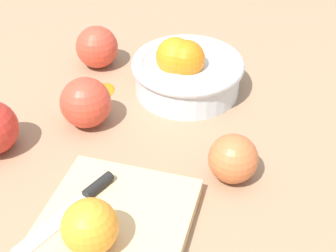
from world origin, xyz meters
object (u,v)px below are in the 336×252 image
bowl (186,71)px  apple_back_right (233,159)px  knife (81,202)px  orange_on_board (90,227)px  apple_front_left (86,103)px  cutting_board (112,230)px  apple_front_left_2 (97,47)px

bowl → apple_back_right: (0.21, 0.07, -0.01)m
apple_back_right → knife: bearing=-66.1°
orange_on_board → apple_back_right: 0.22m
orange_on_board → apple_front_left: orange_on_board is taller
cutting_board → orange_on_board: 0.05m
cutting_board → apple_back_right: apple_back_right is taller
knife → apple_back_right: bearing=113.9°
bowl → orange_on_board: 0.36m
bowl → apple_front_left: bearing=-55.1°
cutting_board → apple_back_right: (-0.11, 0.15, 0.02)m
bowl → apple_back_right: bowl is taller
orange_on_board → apple_front_left: bearing=-166.1°
orange_on_board → bowl: bearing=165.8°
cutting_board → knife: 0.05m
knife → apple_front_left: 0.19m
orange_on_board → apple_front_left_2: bearing=-169.3°
bowl → orange_on_board: bearing=-14.2°
cutting_board → apple_front_left: size_ratio=2.57×
cutting_board → apple_front_left: apple_front_left is taller
cutting_board → apple_front_left_2: bearing=-166.3°
orange_on_board → apple_front_left_2: (-0.43, -0.08, -0.01)m
apple_front_left → apple_front_left_2: apple_front_left is taller
apple_front_left → knife: bearing=10.3°
orange_on_board → apple_back_right: orange_on_board is taller
cutting_board → apple_front_left: (-0.22, -0.08, 0.03)m
cutting_board → apple_front_left_2: 0.41m
orange_on_board → apple_front_left: 0.26m
orange_on_board → apple_back_right: size_ratio=0.94×
cutting_board → apple_front_left: bearing=-160.3°
orange_on_board → knife: size_ratio=0.46×
apple_front_left_2 → apple_back_right: bearing=40.7°
apple_front_left → apple_front_left_2: bearing=-174.0°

